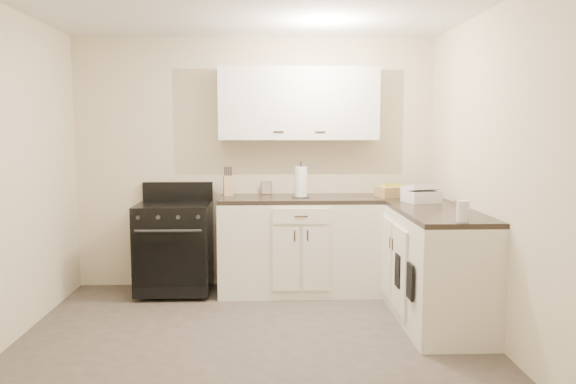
{
  "coord_description": "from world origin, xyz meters",
  "views": [
    {
      "loc": [
        0.1,
        -3.89,
        1.6
      ],
      "look_at": [
        0.29,
        0.85,
        1.06
      ],
      "focal_mm": 35.0,
      "sensor_mm": 36.0,
      "label": 1
    }
  ],
  "objects_px": {
    "wicker_basket": "(393,192)",
    "countertop_grill": "(421,196)",
    "stove": "(174,247)",
    "paper_towel": "(301,182)",
    "knife_block": "(228,186)"
  },
  "relations": [
    {
      "from": "paper_towel",
      "to": "wicker_basket",
      "type": "height_order",
      "value": "paper_towel"
    },
    {
      "from": "countertop_grill",
      "to": "paper_towel",
      "type": "bearing_deg",
      "value": 146.28
    },
    {
      "from": "paper_towel",
      "to": "countertop_grill",
      "type": "distance_m",
      "value": 1.13
    },
    {
      "from": "paper_towel",
      "to": "countertop_grill",
      "type": "height_order",
      "value": "paper_towel"
    },
    {
      "from": "wicker_basket",
      "to": "countertop_grill",
      "type": "relative_size",
      "value": 1.07
    },
    {
      "from": "knife_block",
      "to": "paper_towel",
      "type": "bearing_deg",
      "value": -26.47
    },
    {
      "from": "paper_towel",
      "to": "wicker_basket",
      "type": "distance_m",
      "value": 0.9
    },
    {
      "from": "wicker_basket",
      "to": "stove",
      "type": "bearing_deg",
      "value": -179.74
    },
    {
      "from": "paper_towel",
      "to": "wicker_basket",
      "type": "relative_size",
      "value": 0.99
    },
    {
      "from": "stove",
      "to": "knife_block",
      "type": "xyz_separation_m",
      "value": [
        0.51,
        0.15,
        0.58
      ]
    },
    {
      "from": "knife_block",
      "to": "wicker_basket",
      "type": "height_order",
      "value": "knife_block"
    },
    {
      "from": "knife_block",
      "to": "countertop_grill",
      "type": "relative_size",
      "value": 0.71
    },
    {
      "from": "paper_towel",
      "to": "knife_block",
      "type": "bearing_deg",
      "value": 166.58
    },
    {
      "from": "paper_towel",
      "to": "stove",
      "type": "bearing_deg",
      "value": 179.28
    },
    {
      "from": "wicker_basket",
      "to": "countertop_grill",
      "type": "distance_m",
      "value": 0.45
    }
  ]
}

